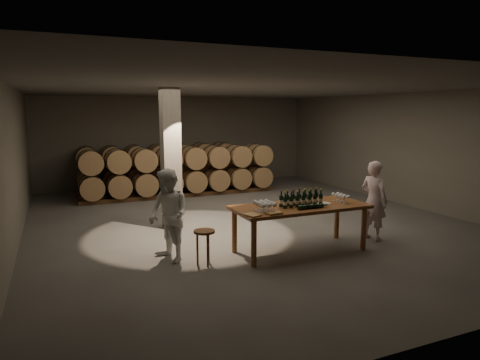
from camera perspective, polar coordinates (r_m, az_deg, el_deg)
name	(u,v)px	position (r m, az deg, el deg)	size (l,w,h in m)	color
room	(171,159)	(9.90, -9.19, 2.80)	(12.00, 12.00, 12.00)	#4F4D4A
tasting_table	(300,211)	(8.25, 8.02, -4.08)	(2.60, 1.10, 0.90)	brown
barrel_stack_back	(159,166)	(15.01, -10.78, 1.88)	(5.48, 0.95, 1.57)	brown
barrel_stack_front	(181,170)	(13.76, -7.89, 1.31)	(6.26, 0.95, 1.57)	brown
bottle_cluster	(301,200)	(8.18, 8.15, -2.65)	(0.86, 0.23, 0.31)	black
lying_bottles	(311,206)	(7.98, 9.45, -3.49)	(0.63, 0.08, 0.08)	black
glass_cluster_left	(265,204)	(7.68, 3.32, -3.21)	(0.31, 0.42, 0.18)	silver
glass_cluster_right	(341,196)	(8.68, 13.28, -2.08)	(0.19, 0.41, 0.16)	silver
plate	(324,203)	(8.45, 11.09, -3.07)	(0.27, 0.27, 0.02)	white
notebook_near	(273,213)	(7.50, 4.47, -4.41)	(0.27, 0.21, 0.03)	olive
notebook_corner	(252,215)	(7.36, 1.66, -4.67)	(0.22, 0.28, 0.02)	olive
pen	(278,213)	(7.55, 5.09, -4.40)	(0.01, 0.01, 0.13)	black
stool	(204,237)	(7.55, -4.78, -7.52)	(0.37, 0.37, 0.62)	brown
person_man	(374,200)	(9.36, 17.42, -2.61)	(0.61, 0.40, 1.67)	silver
person_woman	(168,216)	(7.73, -9.52, -4.70)	(0.81, 0.63, 1.67)	white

